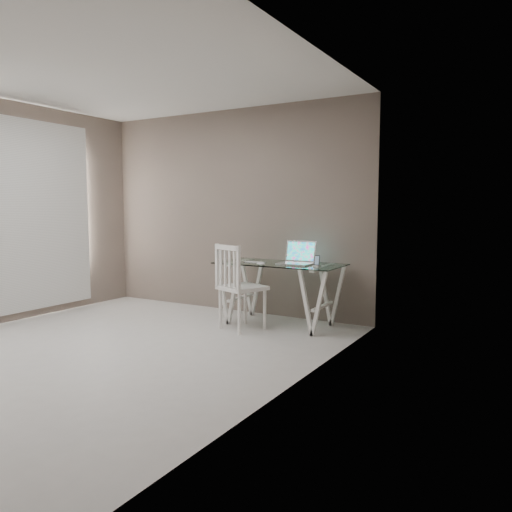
{
  "coord_description": "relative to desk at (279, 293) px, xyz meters",
  "views": [
    {
      "loc": [
        3.68,
        -3.43,
        1.42
      ],
      "look_at": [
        0.82,
        1.49,
        0.85
      ],
      "focal_mm": 35.0,
      "sensor_mm": 36.0,
      "label": 1
    }
  ],
  "objects": [
    {
      "name": "room",
      "position": [
        -1.03,
        -1.77,
        1.33
      ],
      "size": [
        4.5,
        4.52,
        2.71
      ],
      "color": "#BCB9B4",
      "rests_on": "ground"
    },
    {
      "name": "desk",
      "position": [
        0.0,
        0.0,
        0.0
      ],
      "size": [
        1.5,
        0.7,
        0.75
      ],
      "color": "silver",
      "rests_on": "ground"
    },
    {
      "name": "chair",
      "position": [
        -0.31,
        -0.47,
        0.16
      ],
      "size": [
        0.58,
        0.58,
        0.99
      ],
      "rotation": [
        0.0,
        0.0,
        -0.36
      ],
      "color": "white",
      "rests_on": "ground"
    },
    {
      "name": "laptop",
      "position": [
        0.21,
        0.04,
        0.43
      ],
      "size": [
        0.38,
        0.33,
        0.27
      ],
      "color": "silver",
      "rests_on": "desk"
    },
    {
      "name": "keyboard",
      "position": [
        -0.29,
        -0.1,
        0.37
      ],
      "size": [
        0.26,
        0.11,
        0.01
      ],
      "primitive_type": "cube",
      "color": "silver",
      "rests_on": "desk"
    },
    {
      "name": "mouse",
      "position": [
        -0.09,
        -0.29,
        0.38
      ],
      "size": [
        0.11,
        0.06,
        0.03
      ],
      "primitive_type": "ellipsoid",
      "color": "silver",
      "rests_on": "desk"
    },
    {
      "name": "phone_dock",
      "position": [
        0.52,
        -0.09,
        0.4
      ],
      "size": [
        0.07,
        0.07,
        0.13
      ],
      "color": "white",
      "rests_on": "desk"
    }
  ]
}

